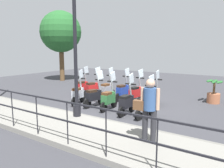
% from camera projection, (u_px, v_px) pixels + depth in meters
% --- Properties ---
extents(ground_plane, '(28.00, 28.00, 0.00)m').
position_uv_depth(ground_plane, '(119.00, 106.00, 9.44)').
color(ground_plane, '#38383D').
extents(promenade_walkway, '(2.20, 20.00, 0.15)m').
position_uv_depth(promenade_walkway, '(66.00, 125.00, 6.84)').
color(promenade_walkway, gray).
rests_on(promenade_walkway, ground_plane).
extents(fence_railing, '(0.04, 16.03, 1.07)m').
position_uv_depth(fence_railing, '(36.00, 108.00, 5.85)').
color(fence_railing, black).
rests_on(fence_railing, promenade_walkway).
extents(lamp_post_near, '(0.26, 0.90, 4.69)m').
position_uv_depth(lamp_post_near, '(75.00, 55.00, 7.23)').
color(lamp_post_near, black).
rests_on(lamp_post_near, promenade_walkway).
extents(pedestrian_with_bag, '(0.34, 0.65, 1.59)m').
position_uv_depth(pedestrian_with_bag, '(149.00, 106.00, 5.33)').
color(pedestrian_with_bag, '#28282D').
rests_on(pedestrian_with_bag, promenade_walkway).
extents(tree_large, '(3.11, 3.11, 5.29)m').
position_uv_depth(tree_large, '(61.00, 32.00, 16.50)').
color(tree_large, brown).
rests_on(tree_large, ground_plane).
extents(potted_palm, '(1.06, 0.66, 1.05)m').
position_uv_depth(potted_palm, '(214.00, 93.00, 9.91)').
color(potted_palm, '#9E5B3D').
rests_on(potted_palm, ground_plane).
extents(scooter_near_0, '(1.23, 0.47, 1.54)m').
position_uv_depth(scooter_near_0, '(146.00, 105.00, 7.76)').
color(scooter_near_0, black).
rests_on(scooter_near_0, ground_plane).
extents(scooter_near_1, '(1.23, 0.44, 1.54)m').
position_uv_depth(scooter_near_1, '(127.00, 102.00, 8.14)').
color(scooter_near_1, black).
rests_on(scooter_near_1, ground_plane).
extents(scooter_near_2, '(1.23, 0.44, 1.54)m').
position_uv_depth(scooter_near_2, '(109.00, 98.00, 8.78)').
color(scooter_near_2, black).
rests_on(scooter_near_2, ground_plane).
extents(scooter_near_3, '(1.22, 0.48, 1.54)m').
position_uv_depth(scooter_near_3, '(94.00, 96.00, 9.26)').
color(scooter_near_3, black).
rests_on(scooter_near_3, ground_plane).
extents(scooter_near_4, '(1.20, 0.53, 1.54)m').
position_uv_depth(scooter_near_4, '(78.00, 94.00, 9.70)').
color(scooter_near_4, black).
rests_on(scooter_near_4, ground_plane).
extents(scooter_far_0, '(1.23, 0.44, 1.54)m').
position_uv_depth(scooter_far_0, '(154.00, 95.00, 9.41)').
color(scooter_far_0, black).
rests_on(scooter_far_0, ground_plane).
extents(scooter_far_1, '(1.22, 0.48, 1.54)m').
position_uv_depth(scooter_far_1, '(136.00, 93.00, 9.93)').
color(scooter_far_1, black).
rests_on(scooter_far_1, ground_plane).
extents(scooter_far_2, '(1.23, 0.44, 1.54)m').
position_uv_depth(scooter_far_2, '(123.00, 90.00, 10.47)').
color(scooter_far_2, black).
rests_on(scooter_far_2, ground_plane).
extents(scooter_far_3, '(1.23, 0.44, 1.54)m').
position_uv_depth(scooter_far_3, '(107.00, 89.00, 10.84)').
color(scooter_far_3, black).
rests_on(scooter_far_3, ground_plane).
extents(scooter_far_4, '(1.21, 0.52, 1.54)m').
position_uv_depth(scooter_far_4, '(93.00, 88.00, 11.16)').
color(scooter_far_4, black).
rests_on(scooter_far_4, ground_plane).
extents(scooter_far_5, '(1.23, 0.44, 1.54)m').
position_uv_depth(scooter_far_5, '(82.00, 86.00, 11.59)').
color(scooter_far_5, black).
rests_on(scooter_far_5, ground_plane).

